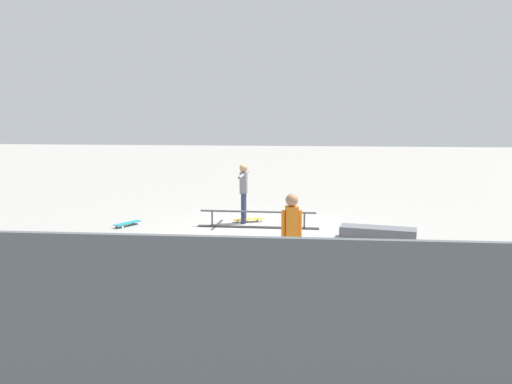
{
  "coord_description": "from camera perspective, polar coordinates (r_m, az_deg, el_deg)",
  "views": [
    {
      "loc": [
        -1.02,
        13.27,
        3.06
      ],
      "look_at": [
        0.19,
        0.1,
        1.0
      ],
      "focal_mm": 38.41,
      "sensor_mm": 36.0,
      "label": 1
    }
  ],
  "objects": [
    {
      "name": "ground_plane",
      "position": [
        13.66,
        0.83,
        -4.1
      ],
      "size": [
        60.0,
        60.0,
        0.0
      ],
      "primitive_type": "plane",
      "color": "gray"
    },
    {
      "name": "grind_rail",
      "position": [
        14.02,
        0.19,
        -2.96
      ],
      "size": [
        3.13,
        0.31,
        0.44
      ],
      "rotation": [
        0.0,
        0.0,
        -0.02
      ],
      "color": "black",
      "rests_on": "ground_plane"
    },
    {
      "name": "skate_ledge",
      "position": [
        13.08,
        12.57,
        -4.23
      ],
      "size": [
        1.8,
        0.87,
        0.3
      ],
      "primitive_type": "cube",
      "rotation": [
        0.0,
        0.0,
        -0.21
      ],
      "color": "#595960",
      "rests_on": "ground_plane"
    },
    {
      "name": "skater_main",
      "position": [
        14.4,
        -1.29,
        0.31
      ],
      "size": [
        0.22,
        1.28,
        1.59
      ],
      "rotation": [
        0.0,
        0.0,
        1.51
      ],
      "color": "#2D3351",
      "rests_on": "ground_plane"
    },
    {
      "name": "skateboard_main",
      "position": [
        14.7,
        -0.79,
        -2.87
      ],
      "size": [
        0.82,
        0.43,
        0.09
      ],
      "rotation": [
        0.0,
        0.0,
        0.31
      ],
      "color": "yellow",
      "rests_on": "ground_plane"
    },
    {
      "name": "bystander_orange_shirt",
      "position": [
        9.43,
        3.72,
        -4.36
      ],
      "size": [
        0.37,
        0.22,
        1.61
      ],
      "rotation": [
        0.0,
        0.0,
        3.32
      ],
      "color": "#2D3351",
      "rests_on": "ground_plane"
    },
    {
      "name": "bystander_purple_shirt",
      "position": [
        6.0,
        13.4,
        -12.14
      ],
      "size": [
        0.38,
        0.25,
        1.66
      ],
      "rotation": [
        0.0,
        0.0,
        2.81
      ],
      "color": "black",
      "rests_on": "ground_plane"
    },
    {
      "name": "loose_skateboard_natural",
      "position": [
        12.67,
        24.6,
        -5.6
      ],
      "size": [
        0.39,
        0.82,
        0.09
      ],
      "rotation": [
        0.0,
        0.0,
        4.47
      ],
      "color": "tan",
      "rests_on": "ground_plane"
    },
    {
      "name": "loose_skateboard_teal",
      "position": [
        14.6,
        -13.21,
        -3.18
      ],
      "size": [
        0.58,
        0.79,
        0.09
      ],
      "rotation": [
        0.0,
        0.0,
        4.18
      ],
      "color": "teal",
      "rests_on": "ground_plane"
    },
    {
      "name": "loose_skateboard_orange",
      "position": [
        12.74,
        -15.93,
        -5.05
      ],
      "size": [
        0.32,
        0.82,
        0.09
      ],
      "rotation": [
        0.0,
        0.0,
        1.47
      ],
      "color": "orange",
      "rests_on": "ground_plane"
    },
    {
      "name": "trash_bin",
      "position": [
        5.75,
        -14.88,
        -18.61
      ],
      "size": [
        0.52,
        0.52,
        0.88
      ],
      "primitive_type": "cylinder",
      "color": "#47474C",
      "rests_on": "ground_plane"
    },
    {
      "name": "back_fence",
      "position": [
        4.35,
        -9.42,
        -18.38
      ],
      "size": [
        24.0,
        0.06,
        2.16
      ],
      "primitive_type": "cube",
      "color": "#4C5156",
      "rests_on": "ground_plane"
    }
  ]
}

